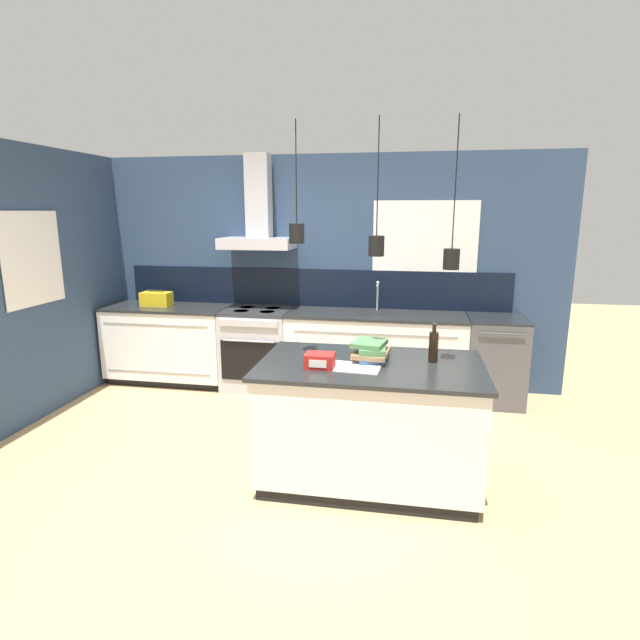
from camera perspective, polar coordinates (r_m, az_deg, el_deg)
ground_plane at (r=4.24m, az=-6.22°, el=-15.68°), size 16.00×16.00×0.00m
wall_back at (r=5.72m, az=-1.13°, el=6.01°), size 5.60×2.21×2.60m
wall_left at (r=5.58m, az=-29.11°, el=3.77°), size 0.08×3.80×2.60m
counter_run_left at (r=6.14m, az=-16.80°, el=-2.59°), size 1.43×0.64×0.91m
counter_run_sink at (r=5.50m, az=6.31°, el=-3.83°), size 1.93×0.64×1.24m
oven_range at (r=5.73m, az=-7.10°, el=-3.25°), size 0.75×0.66×0.91m
dishwasher at (r=5.57m, az=19.28°, el=-4.34°), size 0.58×0.65×0.91m
kitchen_island at (r=3.80m, az=5.67°, el=-11.45°), size 1.61×0.98×0.91m
bottle_on_island at (r=3.72m, az=12.84°, el=-2.91°), size 0.07×0.07×0.29m
book_stack at (r=3.70m, az=5.82°, el=-3.52°), size 0.29×0.35×0.14m
red_supply_box at (r=3.51m, az=-0.03°, el=-4.67°), size 0.20×0.16×0.10m
paper_pile at (r=3.53m, az=3.36°, el=-5.37°), size 0.45×0.28×0.01m
yellow_toolbox at (r=6.09m, az=-18.18°, el=2.30°), size 0.34×0.18×0.19m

